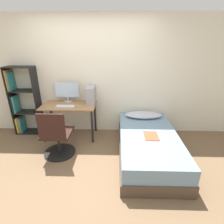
{
  "coord_description": "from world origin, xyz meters",
  "views": [
    {
      "loc": [
        0.5,
        -2.22,
        1.99
      ],
      "look_at": [
        0.41,
        0.8,
        0.75
      ],
      "focal_mm": 28.0,
      "sensor_mm": 36.0,
      "label": 1
    }
  ],
  "objects_px": {
    "monitor": "(67,91)",
    "keyboard": "(65,106)",
    "pc_tower": "(91,95)",
    "bed": "(148,145)",
    "bookshelf": "(22,104)",
    "office_chair": "(57,139)"
  },
  "relations": [
    {
      "from": "keyboard",
      "to": "monitor",
      "type": "bearing_deg",
      "value": 95.88
    },
    {
      "from": "bed",
      "to": "monitor",
      "type": "xyz_separation_m",
      "value": [
        -1.66,
        0.88,
        0.76
      ]
    },
    {
      "from": "monitor",
      "to": "keyboard",
      "type": "xyz_separation_m",
      "value": [
        0.03,
        -0.33,
        -0.23
      ]
    },
    {
      "from": "office_chair",
      "to": "keyboard",
      "type": "xyz_separation_m",
      "value": [
        0.03,
        0.59,
        0.41
      ]
    },
    {
      "from": "monitor",
      "to": "office_chair",
      "type": "bearing_deg",
      "value": -89.77
    },
    {
      "from": "office_chair",
      "to": "pc_tower",
      "type": "height_order",
      "value": "pc_tower"
    },
    {
      "from": "office_chair",
      "to": "bed",
      "type": "bearing_deg",
      "value": 1.41
    },
    {
      "from": "bookshelf",
      "to": "bed",
      "type": "relative_size",
      "value": 0.77
    },
    {
      "from": "bookshelf",
      "to": "bed",
      "type": "distance_m",
      "value": 2.84
    },
    {
      "from": "bed",
      "to": "monitor",
      "type": "bearing_deg",
      "value": 151.91
    },
    {
      "from": "office_chair",
      "to": "keyboard",
      "type": "height_order",
      "value": "office_chair"
    },
    {
      "from": "monitor",
      "to": "pc_tower",
      "type": "relative_size",
      "value": 1.45
    },
    {
      "from": "bookshelf",
      "to": "keyboard",
      "type": "bearing_deg",
      "value": -14.96
    },
    {
      "from": "monitor",
      "to": "pc_tower",
      "type": "height_order",
      "value": "monitor"
    },
    {
      "from": "monitor",
      "to": "bed",
      "type": "bearing_deg",
      "value": -28.09
    },
    {
      "from": "office_chair",
      "to": "monitor",
      "type": "xyz_separation_m",
      "value": [
        -0.0,
        0.92,
        0.64
      ]
    },
    {
      "from": "keyboard",
      "to": "bed",
      "type": "bearing_deg",
      "value": -18.74
    },
    {
      "from": "keyboard",
      "to": "pc_tower",
      "type": "relative_size",
      "value": 1.02
    },
    {
      "from": "bookshelf",
      "to": "keyboard",
      "type": "height_order",
      "value": "bookshelf"
    },
    {
      "from": "monitor",
      "to": "keyboard",
      "type": "relative_size",
      "value": 1.42
    },
    {
      "from": "bookshelf",
      "to": "keyboard",
      "type": "distance_m",
      "value": 1.1
    },
    {
      "from": "bed",
      "to": "pc_tower",
      "type": "distance_m",
      "value": 1.54
    }
  ]
}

